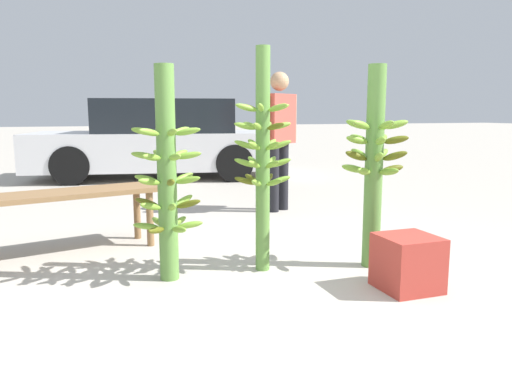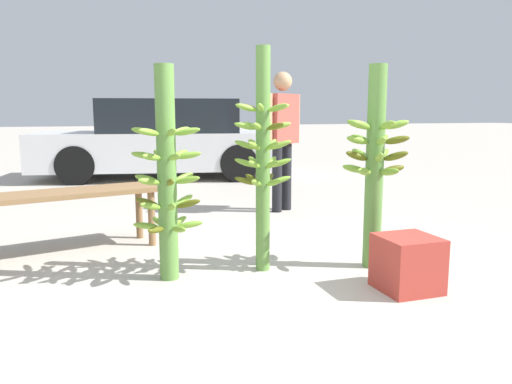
# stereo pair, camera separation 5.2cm
# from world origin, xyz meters

# --- Properties ---
(ground_plane) EXTENTS (80.00, 80.00, 0.00)m
(ground_plane) POSITION_xyz_m (0.00, 0.00, 0.00)
(ground_plane) COLOR #B2AA9E
(banana_stalk_left) EXTENTS (0.47, 0.47, 1.44)m
(banana_stalk_left) POSITION_xyz_m (-0.71, 0.49, 0.71)
(banana_stalk_left) COLOR #5B8C3D
(banana_stalk_left) RESTS_ON ground_plane
(banana_stalk_center) EXTENTS (0.42, 0.41, 1.58)m
(banana_stalk_center) POSITION_xyz_m (-0.03, 0.47, 0.83)
(banana_stalk_center) COLOR #5B8C3D
(banana_stalk_center) RESTS_ON ground_plane
(banana_stalk_right) EXTENTS (0.48, 0.47, 1.46)m
(banana_stalk_right) POSITION_xyz_m (0.75, 0.29, 0.77)
(banana_stalk_right) COLOR #5B8C3D
(banana_stalk_right) RESTS_ON ground_plane
(vendor_person) EXTENTS (0.56, 0.38, 1.58)m
(vendor_person) POSITION_xyz_m (0.90, 2.47, 0.94)
(vendor_person) COLOR black
(vendor_person) RESTS_ON ground_plane
(market_bench) EXTENTS (1.63, 0.80, 0.51)m
(market_bench) POSITION_xyz_m (-1.37, 1.39, 0.44)
(market_bench) COLOR olive
(market_bench) RESTS_ON ground_plane
(parked_car) EXTENTS (4.39, 2.44, 1.34)m
(parked_car) POSITION_xyz_m (0.06, 5.95, 0.65)
(parked_car) COLOR silver
(parked_car) RESTS_ON ground_plane
(produce_crate) EXTENTS (0.35, 0.35, 0.35)m
(produce_crate) POSITION_xyz_m (0.70, -0.22, 0.18)
(produce_crate) COLOR #B2382D
(produce_crate) RESTS_ON ground_plane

